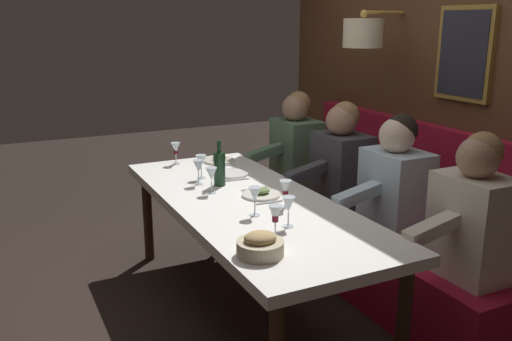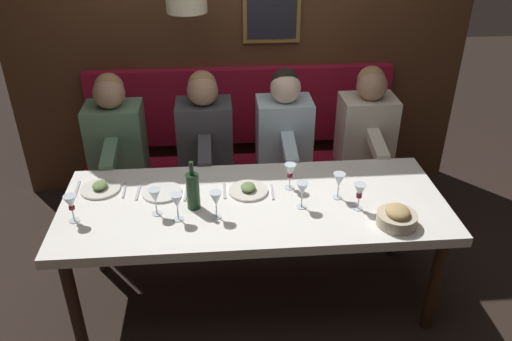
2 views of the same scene
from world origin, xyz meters
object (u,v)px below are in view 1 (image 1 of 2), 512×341
wine_glass_0 (201,162)px  wine_glass_2 (198,167)px  diner_near (395,182)px  wine_bottle (219,168)px  diner_nearest (474,212)px  wine_glass_7 (289,205)px  wine_glass_1 (176,149)px  wine_glass_4 (211,175)px  wine_glass_6 (275,215)px  diner_far (296,143)px  diner_middle (341,161)px  wine_glass_5 (255,195)px  dining_table (247,210)px  bread_bowl (260,245)px  wine_glass_3 (285,188)px

wine_glass_0 → wine_glass_2: 0.14m
diner_near → wine_bottle: size_ratio=2.64×
diner_nearest → wine_glass_2: diner_nearest is taller
wine_glass_7 → wine_bottle: bearing=92.7°
wine_glass_1 → wine_bottle: 0.67m
wine_glass_4 → wine_glass_7: bearing=-78.5°
diner_near → wine_glass_6: 1.05m
wine_glass_2 → diner_far: bearing=25.8°
diner_middle → wine_glass_7: (-0.88, -0.79, 0.04)m
diner_far → wine_glass_5: size_ratio=4.82×
dining_table → wine_glass_4: size_ratio=13.81×
diner_far → wine_glass_0: 1.04m
diner_far → wine_glass_0: bearing=-158.8°
diner_nearest → dining_table: bearing=133.9°
wine_glass_2 → wine_glass_7: (0.15, -0.93, 0.00)m
diner_nearest → wine_glass_4: bearing=132.0°
diner_far → wine_glass_7: bearing=-121.5°
wine_glass_4 → wine_glass_7: (0.15, -0.72, 0.00)m
wine_glass_5 → bread_bowl: 0.54m
wine_glass_0 → wine_glass_4: (-0.06, -0.34, 0.00)m
wine_glass_6 → wine_glass_7: (0.13, 0.09, 0.00)m
diner_nearest → wine_glass_6: (-1.01, 0.33, 0.04)m
wine_glass_1 → wine_glass_5: 1.28m
wine_glass_4 → wine_bottle: (0.11, 0.13, -0.00)m
wine_glass_0 → wine_glass_7: same height
wine_glass_7 → wine_glass_3: bearing=64.6°
dining_table → bread_bowl: 0.82m
wine_glass_0 → wine_glass_5: 0.83m
diner_near → diner_far: 1.23m
diner_nearest → wine_glass_4: (-1.02, 1.14, 0.04)m
wine_glass_3 → wine_glass_4: 0.53m
diner_near → wine_glass_6: (-1.01, -0.30, 0.04)m
dining_table → diner_near: diner_near is taller
wine_glass_7 → diner_far: bearing=58.5°
wine_glass_7 → wine_bottle: size_ratio=0.55×
wine_glass_5 → wine_glass_6: bearing=-97.8°
wine_bottle → bread_bowl: 1.14m
diner_far → wine_glass_3: size_ratio=4.82×
diner_middle → diner_far: 0.64m
diner_far → wine_glass_7: diner_far is taller
dining_table → wine_glass_2: bearing=109.0°
diner_middle → wine_glass_7: bearing=-138.0°
bread_bowl → wine_glass_7: bearing=41.0°
dining_table → wine_glass_5: bearing=-106.9°
wine_glass_5 → wine_glass_7: (0.09, -0.23, 0.00)m
wine_glass_2 → wine_glass_3: (0.28, -0.67, -0.00)m
wine_glass_1 → wine_glass_3: (0.25, -1.24, -0.00)m
diner_far → wine_glass_0: (-0.97, -0.37, 0.04)m
wine_glass_5 → bread_bowl: size_ratio=0.75×
wine_glass_1 → wine_glass_4: same height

